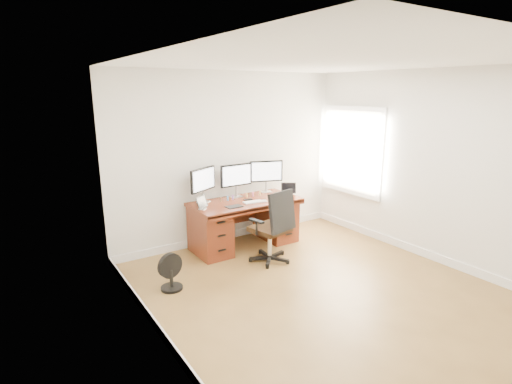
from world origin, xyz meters
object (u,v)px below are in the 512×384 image
monitor_center (236,176)px  keyboard (253,202)px  desk (244,221)px  floor_fan (171,272)px  office_chair (272,239)px

monitor_center → keyboard: size_ratio=1.87×
desk → monitor_center: 0.72m
desk → keyboard: bearing=-76.1°
floor_fan → monitor_center: monitor_center is taller
desk → office_chair: office_chair is taller
floor_fan → keyboard: keyboard is taller
office_chair → floor_fan: bearing=167.1°
monitor_center → keyboard: 0.54m
monitor_center → keyboard: monitor_center is taller
keyboard → office_chair: bearing=-86.2°
office_chair → keyboard: bearing=73.7°
desk → keyboard: size_ratio=5.78×
desk → floor_fan: 1.70m
monitor_center → floor_fan: bearing=-147.9°
office_chair → monitor_center: 1.23m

